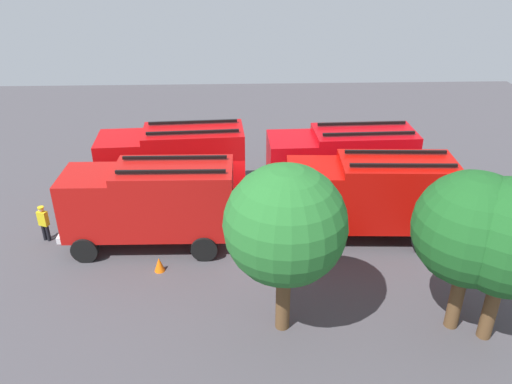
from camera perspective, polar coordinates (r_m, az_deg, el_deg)
The scene contains 14 objects.
ground_plane at distance 24.43m, azimuth -0.00°, elevation -2.91°, with size 46.48×46.48×0.00m, color #423F44.
fire_truck_0 at distance 25.41m, azimuth 9.38°, elevation 3.42°, with size 7.27×2.93×3.88m.
fire_truck_1 at distance 25.55m, azimuth -9.17°, elevation 3.58°, with size 7.33×3.10×3.88m.
fire_truck_2 at distance 22.52m, azimuth 12.54°, elevation -0.19°, with size 7.31×3.03×3.88m.
fire_truck_3 at distance 21.87m, azimuth -11.64°, elevation -0.96°, with size 7.24×2.84×3.88m.
firefighter_0 at distance 28.05m, azimuth -9.78°, elevation 2.97°, with size 0.48×0.42×1.63m.
firefighter_1 at distance 24.15m, azimuth -22.51°, elevation -3.08°, with size 0.48×0.37×1.67m.
firefighter_2 at distance 28.93m, azimuth -5.22°, elevation 4.16°, with size 0.47×0.36×1.70m.
tree_0 at distance 17.47m, azimuth 26.32°, elevation -4.61°, with size 3.76×3.76×5.83m.
tree_1 at distance 17.49m, azimuth 22.86°, elevation -3.86°, with size 3.75×3.75×5.81m.
tree_2 at distance 16.01m, azimuth 3.27°, elevation -3.74°, with size 3.92×3.92×6.07m.
traffic_cone_0 at distance 22.35m, azimuth 0.45°, elevation -4.98°, with size 0.51×0.51×0.73m, color #F2600C.
traffic_cone_1 at distance 21.12m, azimuth -10.69°, elevation -7.90°, with size 0.43×0.43×0.61m, color #F2600C.
traffic_cone_2 at distance 28.28m, azimuth 5.15°, elevation 2.11°, with size 0.41×0.41×0.58m, color #F2600C.
Camera 1 is at (0.76, 21.04, 12.39)m, focal length 36.01 mm.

